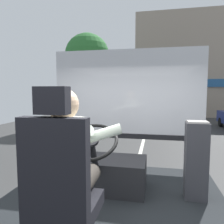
# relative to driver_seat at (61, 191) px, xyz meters

# --- Properties ---
(ground) EXTENTS (18.00, 44.00, 0.06)m
(ground) POSITION_rel_driver_seat_xyz_m (0.18, 9.36, -1.37)
(ground) COLOR #353535
(driver_seat) EXTENTS (0.48, 0.48, 1.29)m
(driver_seat) POSITION_rel_driver_seat_xyz_m (0.00, 0.00, 0.00)
(driver_seat) COLOR black
(driver_seat) RESTS_ON bus_floor
(bus_driver) EXTENTS (0.79, 0.61, 0.85)m
(bus_driver) POSITION_rel_driver_seat_xyz_m (0.00, 0.11, 0.21)
(bus_driver) COLOR #332D28
(bus_driver) RESTS_ON driver_seat
(steering_console) EXTENTS (1.10, 1.05, 0.89)m
(steering_console) POSITION_rel_driver_seat_xyz_m (0.00, 1.21, -0.31)
(steering_console) COLOR black
(steering_console) RESTS_ON bus_floor
(fare_box) EXTENTS (0.25, 0.20, 0.92)m
(fare_box) POSITION_rel_driver_seat_xyz_m (1.13, 1.19, -0.08)
(fare_box) COLOR #333338
(fare_box) RESTS_ON bus_floor
(windshield_panel) EXTENTS (2.50, 0.08, 1.48)m
(windshield_panel) POSITION_rel_driver_seat_xyz_m (0.18, 2.18, 0.50)
(windshield_panel) COLOR silver
(street_tree) EXTENTS (2.62, 2.62, 5.46)m
(street_tree) POSITION_rel_driver_seat_xyz_m (-3.36, 11.00, 2.77)
(street_tree) COLOR #4C3828
(street_tree) RESTS_ON ground
(shop_building) EXTENTS (13.41, 5.63, 8.42)m
(shop_building) POSITION_rel_driver_seat_xyz_m (5.64, 19.28, 2.87)
(shop_building) COLOR gray
(shop_building) RESTS_ON ground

